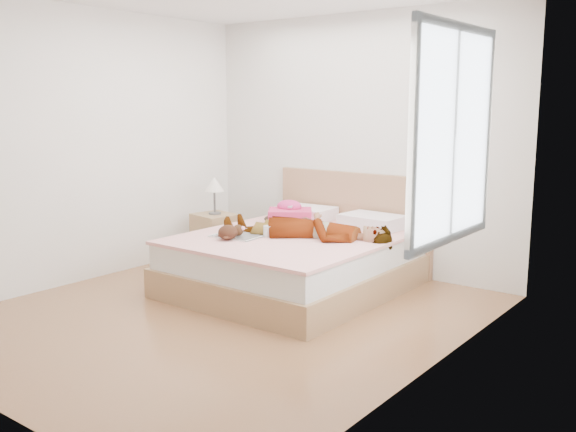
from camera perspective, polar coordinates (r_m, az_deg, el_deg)
The scene contains 11 objects.
ground at distance 5.32m, azimuth -5.64°, elevation -8.71°, with size 4.00×4.00×0.00m, color #53311A.
woman at distance 5.84m, azimuth 1.82°, elevation -0.73°, with size 0.59×1.57×0.22m, color white.
hair at distance 6.54m, azimuth 0.06°, elevation -0.16°, with size 0.44×0.54×0.08m, color black.
phone at distance 6.43m, azimuth 0.28°, elevation 0.97°, with size 0.05×0.10×0.01m, color silver.
room_shell at distance 4.32m, azimuth 14.51°, elevation 6.98°, with size 4.00×4.00×4.00m.
bed at distance 6.01m, azimuth 1.08°, elevation -3.74°, with size 1.80×2.08×1.00m.
towel at distance 6.47m, azimuth 0.17°, elevation 0.20°, with size 0.55×0.53×0.23m.
magazine at distance 5.83m, azimuth -4.60°, elevation -1.76°, with size 0.47×0.33×0.03m.
coffee_mug at distance 5.80m, azimuth -1.75°, elevation -1.35°, with size 0.13×0.11×0.10m.
plush_toy at distance 5.69m, azimuth -5.20°, elevation -1.42°, with size 0.21×0.27×0.13m.
nightstand at distance 6.99m, azimuth -6.48°, elevation -1.59°, with size 0.49×0.46×0.93m.
Camera 1 is at (3.47, -3.67, 1.70)m, focal length 40.00 mm.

